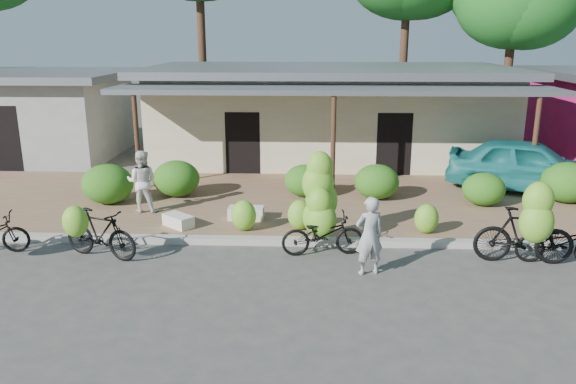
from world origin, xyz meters
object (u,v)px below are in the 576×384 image
Objects in this scene: sack_near at (246,213)px; sack_far at (178,221)px; bike_center at (321,212)px; vendor at (369,236)px; teal_van at (528,165)px; bike_far_right at (560,242)px; bystander at (142,181)px; bike_right at (527,230)px; bike_left at (97,232)px.

sack_far is at bearing -157.79° from sack_near.
vendor is at bearing -151.09° from bike_center.
teal_van is at bearing -60.49° from bike_center.
bystander reaches higher than bike_far_right.
bike_right is 6.30m from sack_near.
bike_right reaches higher than teal_van.
bike_right reaches higher than sack_near.
bike_right is (8.57, -0.02, 0.18)m from bike_left.
bike_left is 1.01× the size of bike_far_right.
bike_center is 4.82m from bike_far_right.
bike_right reaches higher than bike_left.
bike_left is at bearing -125.74° from sack_far.
bike_center is 4.10m from bike_right.
bystander is 10.65m from teal_van.
bike_left is 2.16m from sack_far.
sack_near is at bearing 39.40° from bike_center.
bike_far_right is at bearing -18.66° from sack_near.
bike_center is 1.06× the size of bike_right.
vendor is at bearing 147.21° from bystander.
vendor is at bearing -28.14° from sack_far.
bystander is at bearing -49.83° from vendor.
sack_far is at bearing -16.04° from bike_left.
sack_far is (-1.52, -0.62, -0.01)m from sack_near.
bike_far_right is 2.08× the size of sack_near.
vendor is (5.44, -0.51, 0.19)m from bike_left.
vendor is 0.35× the size of teal_van.
sack_near is at bearing 130.14° from teal_van.
sack_far is at bearing 134.91° from bystander.
teal_van reaches higher than sack_near.
sack_far is at bearing -45.71° from vendor.
bike_center is at bearing -42.89° from sack_near.
vendor is at bearing 104.17° from bike_right.
bike_left is 9.32m from bike_far_right.
bike_left reaches higher than sack_near.
bystander is (-1.14, 1.13, 0.65)m from sack_far.
teal_van is at bearing -43.85° from bike_left.
bystander is at bearing 79.65° from bike_far_right.
sack_far is (1.25, 1.73, -0.32)m from bike_left.
bike_right is at bearing 160.70° from bystander.
bike_center is 2.49m from sack_near.
teal_van is (9.24, 3.49, 0.61)m from sack_far.
sack_near is at bearing -29.91° from bike_left.
bike_left is at bearing 95.11° from bike_right.
sack_near is 8.26m from teal_van.
sack_near is (2.76, 2.35, -0.31)m from bike_left.
sack_far is (-8.07, 1.59, -0.19)m from bike_far_right.
bike_far_right is 8.23m from sack_far.
bike_center is 0.48× the size of teal_van.
bystander is 0.36× the size of teal_van.
bike_center reaches higher than teal_van.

